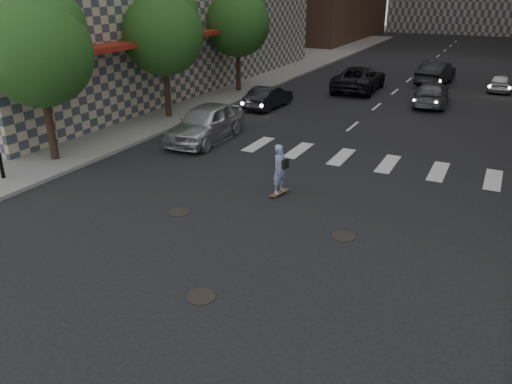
% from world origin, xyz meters
% --- Properties ---
extents(ground, '(160.00, 160.00, 0.00)m').
position_xyz_m(ground, '(0.00, 0.00, 0.00)').
color(ground, black).
rests_on(ground, ground).
extents(sidewalk_left, '(13.00, 80.00, 0.15)m').
position_xyz_m(sidewalk_left, '(-14.50, 20.00, 0.07)').
color(sidewalk_left, gray).
rests_on(sidewalk_left, ground).
extents(tree_a, '(4.20, 4.20, 6.60)m').
position_xyz_m(tree_a, '(-9.45, 3.14, 4.65)').
color(tree_a, '#382619').
rests_on(tree_a, sidewalk_left).
extents(tree_b, '(4.20, 4.20, 6.60)m').
position_xyz_m(tree_b, '(-9.45, 11.14, 4.65)').
color(tree_b, '#382619').
rests_on(tree_b, sidewalk_left).
extents(tree_c, '(4.20, 4.20, 6.60)m').
position_xyz_m(tree_c, '(-9.45, 19.14, 4.65)').
color(tree_c, '#382619').
rests_on(tree_c, sidewalk_left).
extents(manhole_a, '(0.70, 0.70, 0.02)m').
position_xyz_m(manhole_a, '(1.20, -2.50, 0.01)').
color(manhole_a, black).
rests_on(manhole_a, ground).
extents(manhole_b, '(0.70, 0.70, 0.02)m').
position_xyz_m(manhole_b, '(-2.00, 1.20, 0.01)').
color(manhole_b, black).
rests_on(manhole_b, ground).
extents(manhole_c, '(0.70, 0.70, 0.02)m').
position_xyz_m(manhole_c, '(3.30, 2.00, 0.01)').
color(manhole_c, black).
rests_on(manhole_c, ground).
extents(skateboarder, '(0.55, 0.96, 1.85)m').
position_xyz_m(skateboarder, '(0.32, 4.01, 0.97)').
color(skateboarder, brown).
rests_on(skateboarder, ground).
extents(silver_sedan, '(2.25, 5.13, 1.72)m').
position_xyz_m(silver_sedan, '(-5.50, 8.47, 0.86)').
color(silver_sedan, silver).
rests_on(silver_sedan, ground).
extents(traffic_car_a, '(1.56, 3.99, 1.29)m').
position_xyz_m(traffic_car_a, '(-5.70, 15.77, 0.65)').
color(traffic_car_a, black).
rests_on(traffic_car_a, ground).
extents(traffic_car_b, '(2.25, 4.91, 1.39)m').
position_xyz_m(traffic_car_b, '(2.80, 20.97, 0.70)').
color(traffic_car_b, '#515258').
rests_on(traffic_car_b, ground).
extents(traffic_car_c, '(2.92, 5.98, 1.64)m').
position_xyz_m(traffic_car_c, '(-2.35, 23.22, 0.82)').
color(traffic_car_c, black).
rests_on(traffic_car_c, ground).
extents(traffic_car_d, '(1.57, 3.76, 1.27)m').
position_xyz_m(traffic_car_d, '(6.40, 27.47, 0.64)').
color(traffic_car_d, '#A8ABAF').
rests_on(traffic_car_d, ground).
extents(traffic_car_e, '(2.30, 5.11, 1.63)m').
position_xyz_m(traffic_car_e, '(2.02, 28.01, 0.81)').
color(traffic_car_e, black).
rests_on(traffic_car_e, ground).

